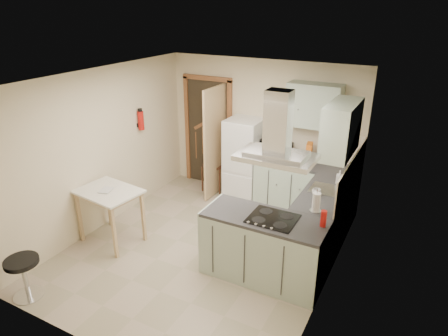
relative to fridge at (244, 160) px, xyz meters
The scene contains 28 objects.
floor 1.96m from the fridge, 83.66° to the right, with size 4.20×4.20×0.00m, color tan.
ceiling 2.52m from the fridge, 83.66° to the right, with size 4.20×4.20×0.00m, color silver.
back_wall 0.62m from the fridge, 56.31° to the left, with size 3.60×3.60×0.00m, color beige.
left_wall 2.46m from the fridge, 131.63° to the right, with size 4.20×4.20×0.00m, color beige.
right_wall 2.74m from the fridge, 41.99° to the right, with size 4.20×4.20×0.00m, color beige.
doorway 0.99m from the fridge, 163.30° to the left, with size 1.10×0.12×2.10m, color brown.
fridge is the anchor object (origin of this frame).
counter_back 0.91m from the fridge, ahead, with size 1.08×0.60×0.90m, color #9EB2A0.
counter_right 1.85m from the fridge, 21.66° to the right, with size 0.60×1.95×0.90m, color #9EB2A0.
splashback 1.26m from the fridge, 13.94° to the left, with size 1.68×0.02×0.50m, color beige.
wall_cabinet_back 1.60m from the fridge, ahead, with size 0.85×0.35×0.70m, color #9EB2A0.
wall_cabinet_right 2.33m from the fridge, 27.50° to the right, with size 0.35×0.90×0.70m, color #9EB2A0.
peninsula 2.35m from the fridge, 58.26° to the right, with size 1.55×0.65×0.90m, color #9EB2A0.
hob 2.39m from the fridge, 56.21° to the right, with size 0.58×0.50×0.01m, color black.
extractor_hood 2.57m from the fridge, 56.21° to the right, with size 0.90×0.55×0.10m, color silver.
sink 1.91m from the fridge, 26.57° to the right, with size 0.45×0.40×0.01m, color silver.
fire_extinguisher 1.93m from the fridge, 149.70° to the right, with size 0.10×0.10×0.32m, color #B2140F.
drop_leaf_table 2.53m from the fridge, 116.79° to the right, with size 0.90×0.67×0.84m, color tan.
bentwood_chair 0.71m from the fridge, behind, with size 0.45×0.45×1.00m, color #54311C.
stool 3.92m from the fridge, 107.96° to the right, with size 0.40×0.40×0.54m, color black.
microwave 0.64m from the fridge, ahead, with size 0.52×0.35×0.29m, color black.
kettle 1.24m from the fridge, ahead, with size 0.14×0.14×0.20m, color silver.
cereal_box 1.20m from the fridge, ahead, with size 0.09×0.22×0.33m, color orange.
soap_bottle 1.90m from the fridge, 17.06° to the right, with size 0.09×0.10×0.21m, color #A5A4B0.
paper_towel 2.33m from the fridge, 41.53° to the right, with size 0.10×0.10×0.26m, color silver.
cup 1.96m from the fridge, 34.05° to the right, with size 0.12×0.12×0.09m, color silver.
red_bottle 2.68m from the fridge, 44.17° to the right, with size 0.07×0.07×0.21m, color red.
book 2.59m from the fridge, 118.31° to the right, with size 0.16×0.22×0.10m, color #96323E.
Camera 1 is at (2.61, -4.26, 3.39)m, focal length 32.00 mm.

